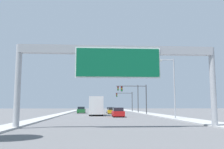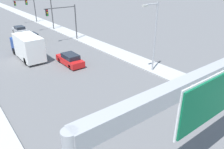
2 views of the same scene
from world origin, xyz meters
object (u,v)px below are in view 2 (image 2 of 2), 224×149
traffic_light_near_intersection (66,17)px  traffic_light_far_intersection (28,7)px  sign_gantry (218,89)px  car_mid_center (70,60)px  truck_box_primary (27,47)px  car_far_left (32,37)px  street_lamp_right (154,33)px  car_near_left (20,30)px  traffic_light_mid_block (43,8)px

traffic_light_near_intersection → traffic_light_far_intersection: 20.00m
sign_gantry → traffic_light_far_intersection: (6.86, 50.09, -1.61)m
car_mid_center → truck_box_primary: truck_box_primary is taller
truck_box_primary → traffic_light_far_intersection: bearing=70.7°
car_far_left → truck_box_primary: 9.46m
sign_gantry → street_lamp_right: 14.49m
car_near_left → car_far_left: bearing=-90.0°
traffic_light_mid_block → car_near_left: bearing=169.2°
car_mid_center → traffic_light_mid_block: traffic_light_mid_block is taller
sign_gantry → car_near_left: 41.38m
car_far_left → truck_box_primary: bearing=-111.9°
traffic_light_mid_block → traffic_light_far_intersection: (0.03, 10.00, -0.81)m
truck_box_primary → street_lamp_right: bearing=-53.5°
sign_gantry → traffic_light_mid_block: 40.68m
traffic_light_mid_block → street_lamp_right: 28.28m
truck_box_primary → street_lamp_right: size_ratio=0.95×
car_mid_center → sign_gantry: bearing=-95.0°
traffic_light_far_intersection → truck_box_primary: bearing=-109.3°
sign_gantry → traffic_light_far_intersection: 50.58m
car_mid_center → truck_box_primary: bearing=122.1°
car_near_left → street_lamp_right: bearing=-77.3°
car_near_left → traffic_light_far_intersection: 10.85m
traffic_light_near_intersection → traffic_light_far_intersection: bearing=89.4°
traffic_light_mid_block → street_lamp_right: street_lamp_right is taller
car_far_left → traffic_light_far_intersection: size_ratio=0.79×
car_mid_center → traffic_light_mid_block: 21.22m
traffic_light_mid_block → street_lamp_right: bearing=-87.0°
car_far_left → street_lamp_right: bearing=-73.6°
car_mid_center → traffic_light_far_intersection: size_ratio=0.84×
sign_gantry → car_far_left: bearing=87.1°
sign_gantry → traffic_light_mid_block: (6.83, 40.09, -0.79)m
car_near_left → traffic_light_mid_block: (5.08, -0.97, 3.99)m
traffic_light_near_intersection → street_lamp_right: 18.33m
car_far_left → street_lamp_right: 23.64m
sign_gantry → car_near_left: size_ratio=3.96×
sign_gantry → traffic_light_mid_block: sign_gantry is taller
sign_gantry → car_mid_center: size_ratio=3.60×
traffic_light_far_intersection → car_far_left: bearing=-107.8°
traffic_light_mid_block → sign_gantry: bearing=-99.7°
car_mid_center → street_lamp_right: street_lamp_right is taller
car_mid_center → traffic_light_near_intersection: size_ratio=0.77×
traffic_light_mid_block → traffic_light_far_intersection: size_ratio=1.22×
truck_box_primary → traffic_light_near_intersection: 9.92m
car_near_left → traffic_light_far_intersection: (5.11, 9.03, 3.18)m
car_mid_center → traffic_light_near_intersection: bearing=64.3°
car_far_left → car_near_left: bearing=90.0°
car_far_left → traffic_light_far_intersection: 17.01m
sign_gantry → street_lamp_right: size_ratio=2.09×
car_mid_center → car_near_left: bearing=90.0°
sign_gantry → traffic_light_mid_block: size_ratio=2.47×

